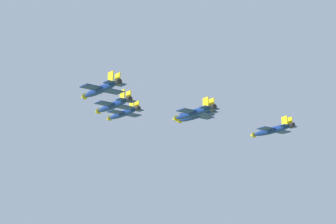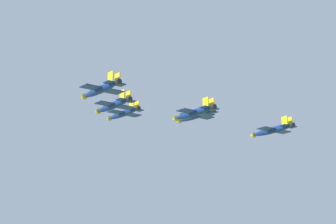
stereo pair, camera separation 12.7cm
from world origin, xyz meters
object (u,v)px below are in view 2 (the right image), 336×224
jet_lead (123,113)px  jet_left_outer (100,89)px  jet_right_outer (272,130)px  jet_left_wingman (113,105)px  jet_slot_rear (194,113)px  jet_right_wingman (195,116)px

jet_lead → jet_left_outer: (22.85, -28.96, -4.67)m
jet_right_outer → jet_left_outer: bearing=89.9°
jet_lead → jet_right_outer: size_ratio=0.99×
jet_left_wingman → jet_slot_rear: 18.66m
jet_right_wingman → jet_right_outer: 19.02m
jet_left_wingman → jet_right_wingman: (4.71, 23.42, 1.33)m
jet_left_outer → jet_right_outer: size_ratio=1.00×
jet_lead → jet_left_wingman: 18.67m
jet_left_wingman → jet_left_outer: bearing=139.9°
jet_right_wingman → jet_left_outer: size_ratio=1.00×
jet_left_wingman → jet_right_wingman: 23.93m
jet_left_wingman → jet_slot_rear: size_ratio=1.02×
jet_slot_rear → jet_right_outer: bearing=-91.0°
jet_lead → jet_left_outer: 37.18m
jet_lead → jet_right_wingman: 18.51m
jet_left_wingman → jet_right_wingman: jet_right_wingman is taller
jet_left_wingman → jet_right_outer: (20.84, 32.37, -3.30)m
jet_lead → jet_left_wingman: bearing=138.9°
jet_left_outer → jet_right_outer: 47.81m
jet_lead → jet_right_wingman: jet_lead is taller
jet_left_outer → jet_slot_rear: (4.70, 23.42, -1.04)m
jet_left_outer → jet_slot_rear: size_ratio=1.00×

